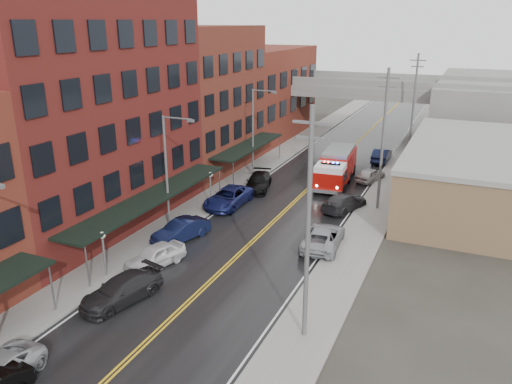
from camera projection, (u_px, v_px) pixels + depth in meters
The scene contains 30 objects.
road at pixel (279, 217), 41.57m from camera, with size 11.00×160.00×0.02m, color black.
sidewalk_left at pixel (202, 204), 44.31m from camera, with size 3.00×160.00×0.15m, color slate.
sidewalk_right at pixel (366, 230), 38.79m from camera, with size 3.00×160.00×0.15m, color slate.
curb_left at pixel (219, 206), 43.69m from camera, with size 0.30×160.00×0.15m, color gray.
curb_right at pixel (345, 227), 39.41m from camera, with size 0.30×160.00×0.15m, color gray.
brick_building_b at pixel (83, 112), 37.61m from camera, with size 9.00×20.00×18.00m, color #5A1C18.
brick_building_c at pixel (199, 100), 53.25m from camera, with size 9.00×15.00×15.00m, color maroon.
brick_building_far at pixel (263, 93), 68.90m from camera, with size 9.00×20.00×12.00m, color maroon.
tan_building at pixel (492, 178), 43.37m from camera, with size 14.00×22.00×5.00m, color brown.
right_far_block at pixel (507, 109), 68.11m from camera, with size 18.00×30.00×8.00m, color slate.
awning_1 at pixel (153, 197), 37.37m from camera, with size 2.60×18.00×3.09m.
awning_2 at pixel (249, 146), 52.53m from camera, with size 2.60×13.00×3.09m.
globe_lamp_1 at pixel (103, 244), 31.11m from camera, with size 0.44×0.44×3.12m.
globe_lamp_2 at pixel (210, 181), 43.24m from camera, with size 0.44×0.44×3.12m.
street_lamp_1 at pixel (169, 167), 37.16m from camera, with size 2.64×0.22×9.00m.
street_lamp_2 at pixel (255, 127), 51.02m from camera, with size 2.64×0.22×9.00m.
utility_pole_0 at pixel (308, 224), 23.80m from camera, with size 1.80×0.24×12.00m.
utility_pole_1 at pixel (383, 138), 41.12m from camera, with size 1.80×0.24×12.00m.
utility_pole_2 at pixel (414, 103), 58.45m from camera, with size 1.80×0.24×12.00m.
overpass at pixel (365, 95), 67.34m from camera, with size 40.00×10.00×7.50m.
fire_truck at pixel (336, 167), 49.46m from camera, with size 4.14×9.09×3.25m.
parked_car_left_3 at pixel (122, 290), 28.86m from camera, with size 2.11×5.20×1.51m, color black.
parked_car_left_4 at pixel (155, 256), 33.04m from camera, with size 1.76×4.36×1.49m, color silver.
parked_car_left_5 at pixel (181, 230), 36.98m from camera, with size 1.63×4.68×1.54m, color black.
parked_car_left_6 at pixel (228, 197), 43.75m from camera, with size 2.66×5.77×1.60m, color navy.
parked_car_left_7 at pixel (258, 182), 48.11m from camera, with size 2.11×5.20×1.51m, color black.
parked_car_right_0 at pixel (323, 237), 35.86m from camera, with size 2.54×5.50×1.53m, color #919398.
parked_car_right_1 at pixel (344, 202), 42.86m from camera, with size 2.04×5.02×1.46m, color #292A2C.
parked_car_right_2 at pixel (370, 175), 50.55m from camera, with size 1.64×4.08×1.39m, color #B3B3B3.
parked_car_right_3 at pixel (382, 155), 57.44m from camera, with size 1.69×4.86×1.60m, color black.
Camera 1 is at (13.72, -6.15, 15.53)m, focal length 35.00 mm.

